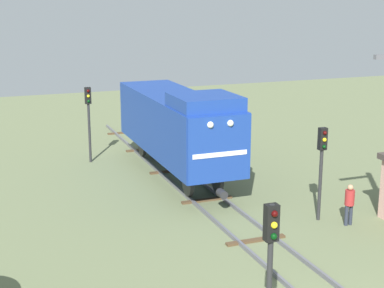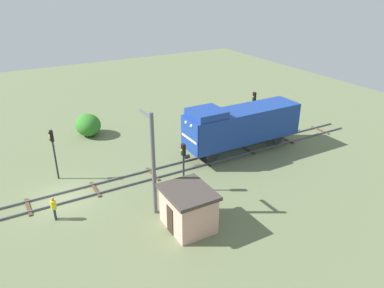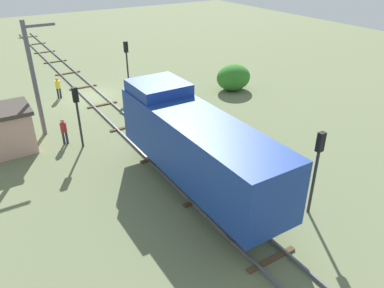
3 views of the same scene
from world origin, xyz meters
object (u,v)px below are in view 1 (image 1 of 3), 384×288
object	(u,v)px
traffic_signal_far	(89,111)
worker_by_signal	(349,201)
locomotive	(177,123)
traffic_signal_mid	(322,156)
traffic_signal_near	(270,256)

from	to	relation	value
traffic_signal_far	worker_by_signal	distance (m)	15.23
locomotive	traffic_signal_mid	size ratio (longest dim) A/B	2.99
locomotive	traffic_signal_near	distance (m)	16.02
traffic_signal_near	traffic_signal_mid	distance (m)	10.34
traffic_signal_near	worker_by_signal	xyz separation A→B (m)	(7.40, 7.04, -1.93)
locomotive	worker_by_signal	bearing A→B (deg)	-64.12
traffic_signal_near	worker_by_signal	world-z (taller)	traffic_signal_near
locomotive	traffic_signal_far	distance (m)	5.60
locomotive	traffic_signal_far	xyz separation A→B (m)	(-3.60, 4.28, 0.13)
traffic_signal_mid	traffic_signal_near	bearing A→B (deg)	-129.68
traffic_signal_mid	worker_by_signal	size ratio (longest dim) A/B	2.28
traffic_signal_mid	worker_by_signal	bearing A→B (deg)	-48.78
locomotive	worker_by_signal	xyz separation A→B (m)	(4.20, -8.66, -1.78)
locomotive	traffic_signal_far	world-z (taller)	locomotive
traffic_signal_mid	worker_by_signal	xyz separation A→B (m)	(0.80, -0.91, -1.71)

